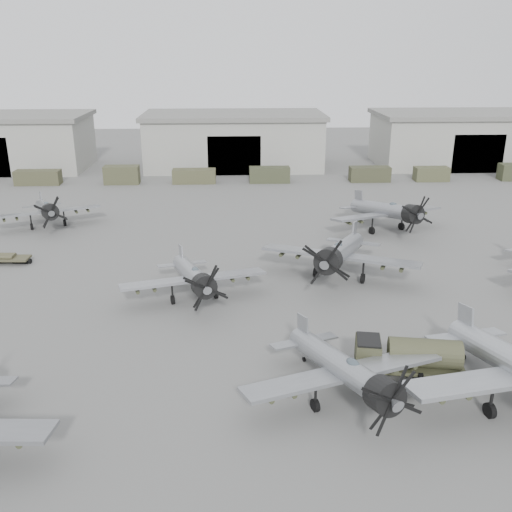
# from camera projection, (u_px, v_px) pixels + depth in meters

# --- Properties ---
(ground) EXTENTS (220.00, 220.00, 0.00)m
(ground) POSITION_uv_depth(u_px,v_px,m) (241.00, 357.00, 36.46)
(ground) COLOR #5A5A58
(ground) RESTS_ON ground
(hangar_center) EXTENTS (29.00, 14.80, 8.70)m
(hangar_center) POSITION_uv_depth(u_px,v_px,m) (234.00, 140.00, 93.07)
(hangar_center) COLOR #9B9A91
(hangar_center) RESTS_ON ground
(hangar_right) EXTENTS (29.00, 14.80, 8.70)m
(hangar_right) POSITION_uv_depth(u_px,v_px,m) (462.00, 139.00, 94.61)
(hangar_right) COLOR #9B9A91
(hangar_right) RESTS_ON ground
(support_truck_1) EXTENTS (6.37, 2.20, 2.06)m
(support_truck_1) POSITION_uv_depth(u_px,v_px,m) (38.00, 177.00, 81.86)
(support_truck_1) COLOR #42432B
(support_truck_1) RESTS_ON ground
(support_truck_2) EXTENTS (4.99, 2.20, 2.60)m
(support_truck_2) POSITION_uv_depth(u_px,v_px,m) (122.00, 175.00, 82.25)
(support_truck_2) COLOR #43442C
(support_truck_2) RESTS_ON ground
(support_truck_3) EXTENTS (6.24, 2.20, 2.03)m
(support_truck_3) POSITION_uv_depth(u_px,v_px,m) (194.00, 176.00, 82.77)
(support_truck_3) COLOR #47472F
(support_truck_3) RESTS_ON ground
(support_truck_4) EXTENTS (5.87, 2.20, 2.25)m
(support_truck_4) POSITION_uv_depth(u_px,v_px,m) (269.00, 175.00, 83.18)
(support_truck_4) COLOR #3A3E28
(support_truck_4) RESTS_ON ground
(support_truck_5) EXTENTS (5.91, 2.20, 2.16)m
(support_truck_5) POSITION_uv_depth(u_px,v_px,m) (370.00, 174.00, 83.79)
(support_truck_5) COLOR #3A3B27
(support_truck_5) RESTS_ON ground
(support_truck_6) EXTENTS (4.98, 2.20, 2.04)m
(support_truck_6) POSITION_uv_depth(u_px,v_px,m) (431.00, 174.00, 84.18)
(support_truck_6) COLOR #474930
(support_truck_6) RESTS_ON ground
(aircraft_near_1) EXTENTS (11.68, 10.53, 4.70)m
(aircraft_near_1) POSITION_uv_depth(u_px,v_px,m) (347.00, 371.00, 30.83)
(aircraft_near_1) COLOR gray
(aircraft_near_1) RESTS_ON ground
(aircraft_mid_1) EXTENTS (11.40, 10.26, 4.55)m
(aircraft_mid_1) POSITION_uv_depth(u_px,v_px,m) (194.00, 277.00, 43.69)
(aircraft_mid_1) COLOR #999BA1
(aircraft_mid_1) RESTS_ON ground
(aircraft_mid_2) EXTENTS (13.19, 11.94, 5.38)m
(aircraft_mid_2) POSITION_uv_depth(u_px,v_px,m) (340.00, 253.00, 47.59)
(aircraft_mid_2) COLOR gray
(aircraft_mid_2) RESTS_ON ground
(aircraft_far_0) EXTENTS (11.22, 10.16, 4.58)m
(aircraft_far_0) POSITION_uv_depth(u_px,v_px,m) (47.00, 209.00, 61.76)
(aircraft_far_0) COLOR gray
(aircraft_far_0) RESTS_ON ground
(aircraft_far_1) EXTENTS (12.60, 11.39, 5.11)m
(aircraft_far_1) POSITION_uv_depth(u_px,v_px,m) (389.00, 211.00, 60.25)
(aircraft_far_1) COLOR gray
(aircraft_far_1) RESTS_ON ground
(fuel_tanker) EXTENTS (6.67, 3.17, 2.47)m
(fuel_tanker) POSITION_uv_depth(u_px,v_px,m) (408.00, 355.00, 33.87)
(fuel_tanker) COLOR #3D3F29
(fuel_tanker) RESTS_ON ground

